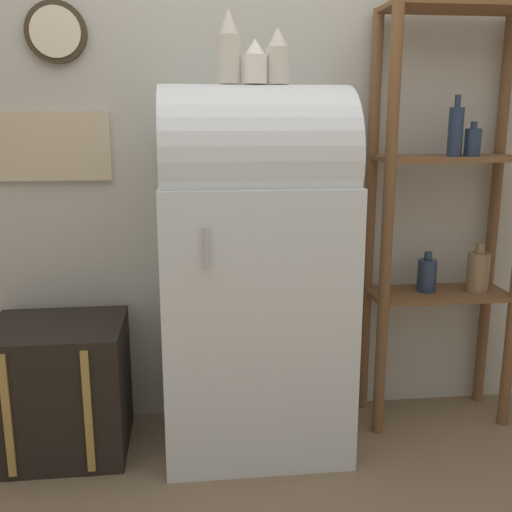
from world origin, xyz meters
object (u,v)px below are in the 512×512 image
Objects in this scene: vase_left at (229,49)px; vase_right at (278,58)px; suitcase_trunk at (60,388)px; refrigerator at (255,269)px; vase_center at (254,63)px.

vase_right is at bearing 1.32° from vase_left.
suitcase_trunk is 1.63m from vase_right.
suitcase_trunk is at bearing 178.90° from vase_left.
refrigerator is 0.97m from suitcase_trunk.
vase_left is (-0.10, 0.01, 0.87)m from refrigerator.
vase_center is (0.83, -0.03, 1.32)m from suitcase_trunk.
vase_right reaches higher than suitcase_trunk.
refrigerator reaches higher than suitcase_trunk.
vase_center is at bearing -2.37° from suitcase_trunk.
vase_left is (0.73, -0.01, 1.37)m from suitcase_trunk.
refrigerator is 0.85m from vase_right.
vase_left reaches higher than vase_right.
vase_right is at bearing -0.60° from suitcase_trunk.
vase_left reaches higher than refrigerator.
vase_left is at bearing -1.10° from suitcase_trunk.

